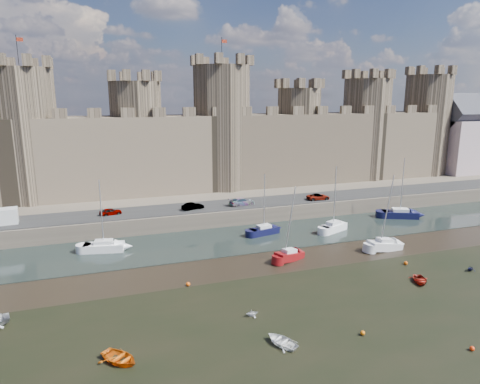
{
  "coord_description": "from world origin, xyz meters",
  "views": [
    {
      "loc": [
        -21.18,
        -31.11,
        20.16
      ],
      "look_at": [
        -3.24,
        22.0,
        7.42
      ],
      "focal_mm": 32.0,
      "sensor_mm": 36.0,
      "label": 1
    }
  ],
  "objects_px": {
    "car_0": "(111,212)",
    "car_2": "(242,202)",
    "sailboat_0": "(104,246)",
    "sailboat_2": "(333,227)",
    "sailboat_1": "(264,230)",
    "sailboat_4": "(289,255)",
    "sailboat_3": "(400,214)",
    "car_3": "(318,197)",
    "car_1": "(193,206)",
    "sailboat_5": "(385,245)",
    "dinghy_0": "(120,358)"
  },
  "relations": [
    {
      "from": "sailboat_0",
      "to": "sailboat_3",
      "type": "relative_size",
      "value": 0.95
    },
    {
      "from": "car_1",
      "to": "sailboat_4",
      "type": "distance_m",
      "value": 20.25
    },
    {
      "from": "sailboat_0",
      "to": "sailboat_2",
      "type": "bearing_deg",
      "value": 7.18
    },
    {
      "from": "sailboat_1",
      "to": "car_1",
      "type": "bearing_deg",
      "value": 125.24
    },
    {
      "from": "car_3",
      "to": "sailboat_3",
      "type": "height_order",
      "value": "sailboat_3"
    },
    {
      "from": "car_0",
      "to": "sailboat_1",
      "type": "distance_m",
      "value": 23.19
    },
    {
      "from": "car_1",
      "to": "sailboat_0",
      "type": "relative_size",
      "value": 0.36
    },
    {
      "from": "car_1",
      "to": "sailboat_5",
      "type": "bearing_deg",
      "value": -146.45
    },
    {
      "from": "sailboat_3",
      "to": "sailboat_5",
      "type": "bearing_deg",
      "value": -111.07
    },
    {
      "from": "car_2",
      "to": "sailboat_1",
      "type": "bearing_deg",
      "value": 172.87
    },
    {
      "from": "car_1",
      "to": "sailboat_4",
      "type": "bearing_deg",
      "value": -171.15
    },
    {
      "from": "dinghy_0",
      "to": "car_2",
      "type": "bearing_deg",
      "value": 17.88
    },
    {
      "from": "car_0",
      "to": "dinghy_0",
      "type": "relative_size",
      "value": 0.96
    },
    {
      "from": "car_0",
      "to": "car_2",
      "type": "height_order",
      "value": "car_2"
    },
    {
      "from": "car_0",
      "to": "car_2",
      "type": "distance_m",
      "value": 20.64
    },
    {
      "from": "car_0",
      "to": "car_3",
      "type": "distance_m",
      "value": 34.32
    },
    {
      "from": "car_1",
      "to": "sailboat_4",
      "type": "height_order",
      "value": "sailboat_4"
    },
    {
      "from": "sailboat_1",
      "to": "sailboat_5",
      "type": "xyz_separation_m",
      "value": [
        12.84,
        -11.09,
        -0.0
      ]
    },
    {
      "from": "car_0",
      "to": "car_1",
      "type": "bearing_deg",
      "value": -106.41
    },
    {
      "from": "car_1",
      "to": "car_2",
      "type": "bearing_deg",
      "value": -103.92
    },
    {
      "from": "car_0",
      "to": "sailboat_5",
      "type": "height_order",
      "value": "sailboat_5"
    },
    {
      "from": "car_0",
      "to": "sailboat_0",
      "type": "xyz_separation_m",
      "value": [
        -1.34,
        -8.84,
        -2.29
      ]
    },
    {
      "from": "sailboat_0",
      "to": "sailboat_1",
      "type": "bearing_deg",
      "value": 10.59
    },
    {
      "from": "car_1",
      "to": "sailboat_5",
      "type": "xyz_separation_m",
      "value": [
        21.7,
        -19.16,
        -2.34
      ]
    },
    {
      "from": "sailboat_0",
      "to": "sailboat_5",
      "type": "relative_size",
      "value": 0.95
    },
    {
      "from": "car_1",
      "to": "sailboat_0",
      "type": "height_order",
      "value": "sailboat_0"
    },
    {
      "from": "car_0",
      "to": "car_3",
      "type": "height_order",
      "value": "car_3"
    },
    {
      "from": "sailboat_0",
      "to": "sailboat_3",
      "type": "bearing_deg",
      "value": 11.81
    },
    {
      "from": "sailboat_2",
      "to": "sailboat_4",
      "type": "distance_m",
      "value": 13.91
    },
    {
      "from": "car_2",
      "to": "sailboat_1",
      "type": "relative_size",
      "value": 0.49
    },
    {
      "from": "car_3",
      "to": "sailboat_4",
      "type": "height_order",
      "value": "sailboat_4"
    },
    {
      "from": "sailboat_0",
      "to": "sailboat_1",
      "type": "xyz_separation_m",
      "value": [
        22.58,
        -0.16,
        -0.02
      ]
    },
    {
      "from": "sailboat_3",
      "to": "sailboat_2",
      "type": "bearing_deg",
      "value": -144.56
    },
    {
      "from": "sailboat_2",
      "to": "sailboat_5",
      "type": "distance_m",
      "value": 9.36
    },
    {
      "from": "dinghy_0",
      "to": "car_1",
      "type": "bearing_deg",
      "value": 28.91
    },
    {
      "from": "car_0",
      "to": "car_2",
      "type": "xyz_separation_m",
      "value": [
        20.63,
        -0.77,
        0.09
      ]
    },
    {
      "from": "car_2",
      "to": "sailboat_1",
      "type": "xyz_separation_m",
      "value": [
        0.62,
        -8.23,
        -2.4
      ]
    },
    {
      "from": "car_0",
      "to": "sailboat_1",
      "type": "bearing_deg",
      "value": -125.07
    },
    {
      "from": "car_3",
      "to": "car_2",
      "type": "bearing_deg",
      "value": 89.61
    },
    {
      "from": "sailboat_1",
      "to": "sailboat_4",
      "type": "height_order",
      "value": "sailboat_4"
    },
    {
      "from": "car_3",
      "to": "sailboat_5",
      "type": "xyz_separation_m",
      "value": [
        -0.19,
        -18.58,
        -2.33
      ]
    },
    {
      "from": "car_3",
      "to": "sailboat_0",
      "type": "distance_m",
      "value": 36.44
    },
    {
      "from": "sailboat_0",
      "to": "sailboat_4",
      "type": "bearing_deg",
      "value": -14.62
    },
    {
      "from": "car_0",
      "to": "sailboat_5",
      "type": "bearing_deg",
      "value": -132.62
    },
    {
      "from": "car_3",
      "to": "sailboat_2",
      "type": "height_order",
      "value": "sailboat_2"
    },
    {
      "from": "car_1",
      "to": "sailboat_2",
      "type": "relative_size",
      "value": 0.35
    },
    {
      "from": "sailboat_3",
      "to": "sailboat_4",
      "type": "distance_m",
      "value": 27.91
    },
    {
      "from": "car_2",
      "to": "sailboat_0",
      "type": "height_order",
      "value": "sailboat_0"
    },
    {
      "from": "car_3",
      "to": "sailboat_2",
      "type": "relative_size",
      "value": 0.4
    },
    {
      "from": "sailboat_2",
      "to": "sailboat_5",
      "type": "bearing_deg",
      "value": -97.03
    }
  ]
}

